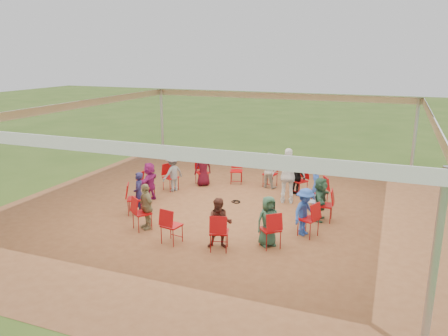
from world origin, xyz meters
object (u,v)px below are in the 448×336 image
(chair_3, at_px, (270,174))
(person_seated_11, at_px, (305,212))
(chair_13, at_px, (308,219))
(person_seated_7, at_px, (139,193))
(chair_10, at_px, (172,226))
(chair_5, at_px, (202,172))
(person_seated_6, at_px, (150,182))
(chair_4, at_px, (236,171))
(person_seated_10, at_px, (268,221))
(person_seated_8, at_px, (146,206))
(chair_8, at_px, (135,199))
(chair_2, at_px, (299,181))
(person_seated_3, at_px, (269,170))
(person_seated_4, at_px, (203,168))
(chair_9, at_px, (142,213))
(cable_coil, at_px, (236,202))
(laptop, at_px, (314,200))
(chair_6, at_px, (171,177))
(chair_11, at_px, (219,232))
(person_seated_5, at_px, (173,173))
(person_seated_1, at_px, (316,187))
(chair_7, at_px, (146,186))
(person_seated_0, at_px, (320,199))
(person_seated_9, at_px, (220,223))
(chair_1, at_px, (320,192))
(person_seated_2, at_px, (297,177))
(standing_person, at_px, (288,176))
(chair_0, at_px, (325,205))
(chair_12, at_px, (270,230))

(chair_3, relative_size, person_seated_11, 0.74)
(chair_13, distance_m, person_seated_7, 4.81)
(chair_10, height_order, person_seated_7, person_seated_7)
(chair_5, height_order, person_seated_6, person_seated_6)
(chair_4, relative_size, person_seated_10, 0.74)
(person_seated_8, bearing_deg, chair_5, 129.60)
(chair_8, bearing_deg, chair_10, 25.71)
(chair_2, distance_m, chair_8, 5.32)
(person_seated_3, height_order, person_seated_4, same)
(chair_9, height_order, chair_10, same)
(cable_coil, bearing_deg, laptop, -12.93)
(chair_6, distance_m, chair_10, 4.26)
(chair_11, bearing_deg, person_seated_11, 28.39)
(person_seated_11, bearing_deg, person_seated_5, 90.00)
(person_seated_1, relative_size, person_seated_6, 1.00)
(cable_coil, bearing_deg, chair_7, -163.03)
(chair_7, relative_size, person_seated_5, 0.74)
(chair_7, height_order, laptop, chair_7)
(chair_8, bearing_deg, chair_7, 167.14)
(person_seated_0, bearing_deg, person_seated_9, 141.43)
(person_seated_4, distance_m, person_seated_7, 3.25)
(chair_4, bearing_deg, chair_1, 141.43)
(person_seated_2, relative_size, cable_coil, 4.01)
(person_seated_10, distance_m, standing_person, 3.23)
(chair_1, bearing_deg, person_seated_5, 64.91)
(person_seated_9, height_order, standing_person, standing_person)
(person_seated_6, bearing_deg, chair_0, 90.00)
(chair_3, distance_m, person_seated_0, 3.33)
(cable_coil, distance_m, laptop, 2.60)
(chair_1, relative_size, laptop, 2.93)
(chair_1, xyz_separation_m, person_seated_3, (-1.94, 1.27, 0.17))
(chair_0, xyz_separation_m, chair_6, (-5.23, 0.93, 0.00))
(chair_8, distance_m, person_seated_7, 0.21)
(person_seated_4, distance_m, cable_coil, 2.19)
(person_seated_4, bearing_deg, chair_3, 156.96)
(chair_7, relative_size, chair_12, 1.00)
(chair_4, bearing_deg, laptop, 126.04)
(chair_11, bearing_deg, chair_9, 154.29)
(chair_11, bearing_deg, chair_2, 64.29)
(chair_0, bearing_deg, cable_coil, 75.87)
(person_seated_5, height_order, standing_person, standing_person)
(chair_12, bearing_deg, person_seated_11, 18.49)
(chair_0, bearing_deg, person_seated_3, 40.19)
(person_seated_4, relative_size, person_seated_9, 1.00)
(chair_1, xyz_separation_m, chair_2, (-0.80, 0.91, 0.00))
(chair_3, distance_m, chair_11, 5.32)
(chair_0, xyz_separation_m, person_seated_2, (-1.20, 1.98, 0.17))
(person_seated_0, bearing_deg, laptop, 90.00)
(person_seated_3, bearing_deg, person_seated_10, 115.71)
(chair_0, distance_m, chair_10, 4.26)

